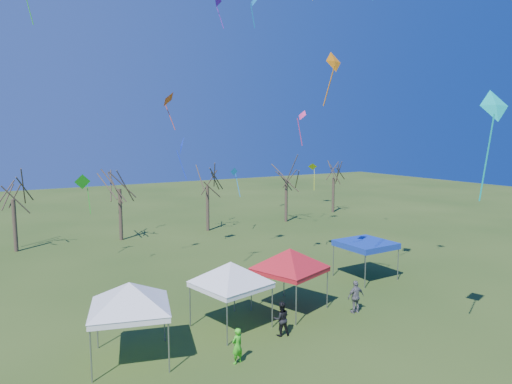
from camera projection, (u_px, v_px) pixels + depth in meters
ground at (305, 336)px, 21.52m from camera, size 140.00×140.00×0.00m
tree_1 at (12, 181)px, 36.36m from camera, size 3.42×3.42×7.54m
tree_2 at (119, 170)px, 40.32m from camera, size 3.71×3.71×8.18m
tree_3 at (207, 169)px, 44.32m from camera, size 3.59×3.59×7.91m
tree_4 at (286, 166)px, 49.01m from camera, size 3.58×3.58×7.89m
tree_5 at (334, 165)px, 55.05m from camera, size 3.39×3.39×7.46m
tent_white_west at (129, 288)px, 18.85m from camera, size 4.26×4.26×3.90m
tent_white_mid at (231, 266)px, 22.13m from camera, size 4.23×4.23×3.82m
tent_red at (290, 253)px, 24.37m from camera, size 4.21×4.21×3.92m
tent_blue at (366, 244)px, 29.89m from camera, size 3.20×3.20×2.47m
person_dark at (281, 319)px, 21.47m from camera, size 0.93×0.81×1.63m
person_green at (237, 346)px, 18.87m from camera, size 0.63×0.50×1.51m
person_grey at (356, 297)px, 24.21m from camera, size 1.06×0.50×1.76m
kite_13 at (82, 182)px, 33.59m from camera, size 1.16×0.84×2.99m
kite_22 at (234, 173)px, 42.80m from camera, size 0.87×0.87×2.80m
kite_3 at (218, 0)px, 43.38m from camera, size 1.40×1.22×3.27m
kite_5 at (495, 107)px, 17.97m from camera, size 1.49×0.95×4.51m
kite_1 at (181, 146)px, 21.79m from camera, size 0.60×0.96×2.11m
kite_17 at (302, 116)px, 31.69m from camera, size 0.52×0.84×2.51m
kite_11 at (168, 99)px, 32.87m from camera, size 1.49×1.54×2.79m
kite_27 at (334, 62)px, 22.31m from camera, size 1.13×0.71×2.67m
kite_18 at (254, 1)px, 25.75m from camera, size 0.35×0.71×1.81m
kite_12 at (313, 167)px, 49.67m from camera, size 1.20×1.14×3.04m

